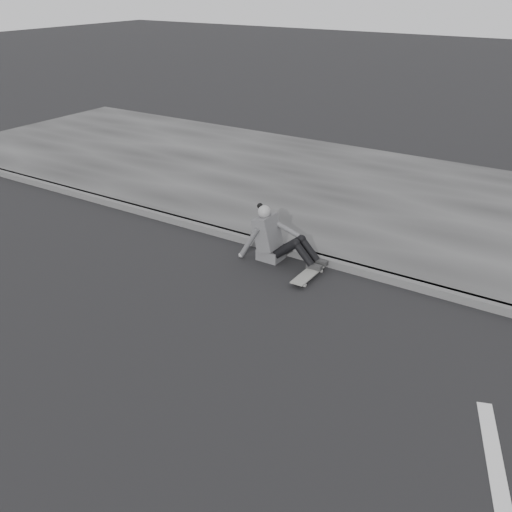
{
  "coord_description": "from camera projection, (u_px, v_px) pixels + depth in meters",
  "views": [
    {
      "loc": [
        2.32,
        -4.54,
        3.99
      ],
      "look_at": [
        -1.49,
        1.39,
        0.5
      ],
      "focal_mm": 40.0,
      "sensor_mm": 36.0,
      "label": 1
    }
  ],
  "objects": [
    {
      "name": "curb",
      "position": [
        387.0,
        277.0,
        8.24
      ],
      "size": [
        24.0,
        0.16,
        0.12
      ],
      "primitive_type": "cube",
      "color": "#4B4B4B",
      "rests_on": "ground"
    },
    {
      "name": "sidewalk",
      "position": [
        447.0,
        212.0,
        10.51
      ],
      "size": [
        24.0,
        6.0,
        0.12
      ],
      "primitive_type": "cube",
      "color": "#373737",
      "rests_on": "ground"
    },
    {
      "name": "ground",
      "position": [
        301.0,
        375.0,
        6.32
      ],
      "size": [
        80.0,
        80.0,
        0.0
      ],
      "primitive_type": "plane",
      "color": "black",
      "rests_on": "ground"
    },
    {
      "name": "seated_woman",
      "position": [
        275.0,
        239.0,
        8.72
      ],
      "size": [
        1.38,
        0.46,
        0.88
      ],
      "color": "#4A4A4C",
      "rests_on": "ground"
    },
    {
      "name": "skateboard",
      "position": [
        309.0,
        274.0,
        8.31
      ],
      "size": [
        0.2,
        0.78,
        0.09
      ],
      "color": "#989893",
      "rests_on": "ground"
    }
  ]
}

